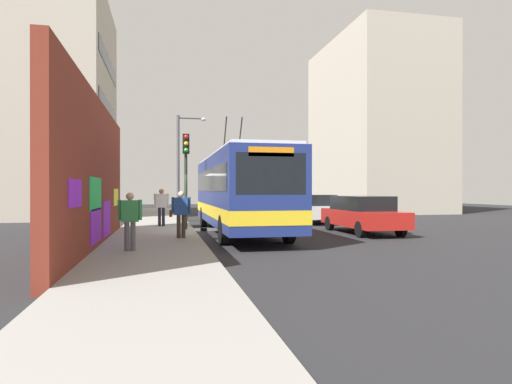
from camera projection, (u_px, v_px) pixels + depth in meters
name	position (u px, v px, depth m)	size (l,w,h in m)	color
ground_plane	(194.00, 233.00, 18.94)	(80.00, 80.00, 0.00)	#232326
sidewalk_slab	(156.00, 232.00, 18.61)	(48.00, 3.20, 0.15)	gray
graffiti_wall	(96.00, 175.00, 13.67)	(12.66, 0.32, 4.63)	maroon
building_far_left	(46.00, 107.00, 30.40)	(11.45, 8.24, 15.17)	#B2A899
building_far_right	(374.00, 127.00, 39.04)	(13.11, 7.85, 14.90)	#B2A899
city_bus	(238.00, 190.00, 18.56)	(11.61, 2.53, 5.10)	navy
parked_car_red	(362.00, 213.00, 18.80)	(4.91, 1.93, 1.58)	#B21E19
parked_car_white	(315.00, 208.00, 24.71)	(4.40, 1.89, 1.58)	white
pedestrian_at_curb	(181.00, 211.00, 15.49)	(0.22, 0.74, 1.64)	#3F3326
pedestrian_near_wall	(130.00, 217.00, 12.25)	(0.22, 0.66, 1.61)	#595960
pedestrian_midblock	(161.00, 204.00, 20.65)	(0.23, 0.69, 1.74)	#1E1E2D
traffic_light	(186.00, 165.00, 18.82)	(0.49, 0.28, 4.10)	#2D382D
street_lamp	(182.00, 159.00, 25.69)	(0.44, 1.71, 6.04)	#4C4C51
curbside_puddle	(205.00, 230.00, 20.49)	(1.88, 1.88, 0.00)	black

